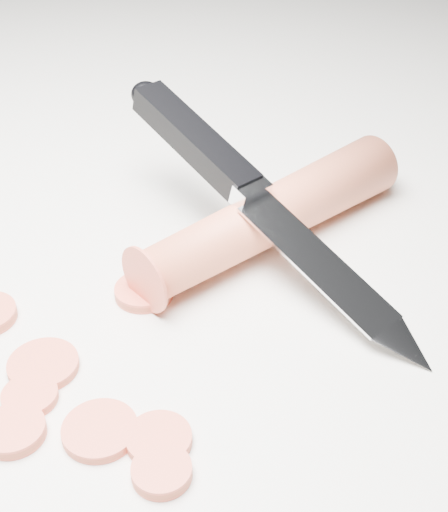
# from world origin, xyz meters

# --- Properties ---
(ground) EXTENTS (2.40, 2.40, 0.00)m
(ground) POSITION_xyz_m (0.00, 0.00, 0.00)
(ground) COLOR silver
(ground) RESTS_ON ground
(carrot) EXTENTS (0.15, 0.21, 0.04)m
(carrot) POSITION_xyz_m (0.07, 0.11, 0.02)
(carrot) COLOR #DF5F3D
(carrot) RESTS_ON ground
(carrot_slice_1) EXTENTS (0.03, 0.03, 0.01)m
(carrot_slice_1) POSITION_xyz_m (-0.02, -0.07, 0.00)
(carrot_slice_1) COLOR #DE4D36
(carrot_slice_1) RESTS_ON ground
(carrot_slice_2) EXTENTS (0.04, 0.04, 0.01)m
(carrot_slice_2) POSITION_xyz_m (-0.02, -0.05, 0.00)
(carrot_slice_2) COLOR #DE4D36
(carrot_slice_2) RESTS_ON ground
(carrot_slice_3) EXTENTS (0.03, 0.03, 0.01)m
(carrot_slice_3) POSITION_xyz_m (0.07, -0.10, 0.00)
(carrot_slice_3) COLOR #DE4D36
(carrot_slice_3) RESTS_ON ground
(carrot_slice_4) EXTENTS (0.04, 0.04, 0.01)m
(carrot_slice_4) POSITION_xyz_m (0.03, -0.08, 0.00)
(carrot_slice_4) COLOR #DE4D36
(carrot_slice_4) RESTS_ON ground
(carrot_slice_5) EXTENTS (0.04, 0.04, 0.01)m
(carrot_slice_5) POSITION_xyz_m (0.01, 0.03, 0.00)
(carrot_slice_5) COLOR #DE4D36
(carrot_slice_5) RESTS_ON ground
(carrot_slice_6) EXTENTS (0.03, 0.03, 0.01)m
(carrot_slice_6) POSITION_xyz_m (0.06, -0.08, 0.00)
(carrot_slice_6) COLOR #DE4D36
(carrot_slice_6) RESTS_ON ground
(carrot_slice_7) EXTENTS (0.03, 0.03, 0.01)m
(carrot_slice_7) POSITION_xyz_m (-0.01, -0.10, 0.00)
(carrot_slice_7) COLOR #DE4D36
(carrot_slice_7) RESTS_ON ground
(kitchen_knife) EXTENTS (0.25, 0.17, 0.09)m
(kitchen_knife) POSITION_xyz_m (0.07, 0.08, 0.04)
(kitchen_knife) COLOR silver
(kitchen_knife) RESTS_ON ground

